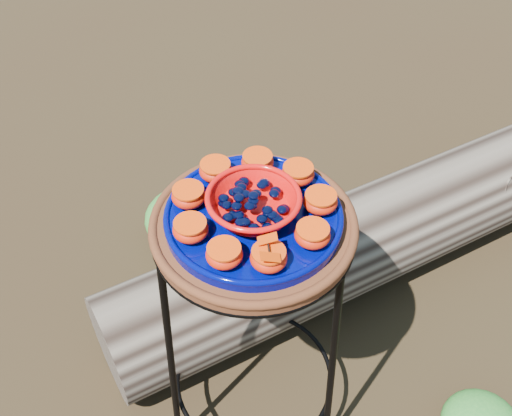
# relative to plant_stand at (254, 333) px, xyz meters

# --- Properties ---
(ground) EXTENTS (60.00, 60.00, 0.00)m
(ground) POSITION_rel_plant_stand_xyz_m (0.00, 0.00, -0.35)
(ground) COLOR black
(plant_stand) EXTENTS (0.44, 0.44, 0.70)m
(plant_stand) POSITION_rel_plant_stand_xyz_m (0.00, 0.00, 0.00)
(plant_stand) COLOR black
(plant_stand) RESTS_ON ground
(terracotta_saucer) EXTENTS (0.40, 0.40, 0.03)m
(terracotta_saucer) POSITION_rel_plant_stand_xyz_m (0.00, 0.00, 0.37)
(terracotta_saucer) COLOR #4C2712
(terracotta_saucer) RESTS_ON plant_stand
(cobalt_plate) EXTENTS (0.34, 0.34, 0.02)m
(cobalt_plate) POSITION_rel_plant_stand_xyz_m (0.00, 0.00, 0.39)
(cobalt_plate) COLOR #00033F
(cobalt_plate) RESTS_ON terracotta_saucer
(red_bowl) EXTENTS (0.17, 0.17, 0.05)m
(red_bowl) POSITION_rel_plant_stand_xyz_m (0.00, 0.00, 0.43)
(red_bowl) COLOR red
(red_bowl) RESTS_ON cobalt_plate
(glass_gems) EXTENTS (0.13, 0.13, 0.02)m
(glass_gems) POSITION_rel_plant_stand_xyz_m (0.00, 0.00, 0.46)
(glass_gems) COLOR black
(glass_gems) RESTS_ON red_bowl
(orange_half_0) EXTENTS (0.07, 0.07, 0.04)m
(orange_half_0) POSITION_rel_plant_stand_xyz_m (0.03, -0.12, 0.42)
(orange_half_0) COLOR #AA1F0E
(orange_half_0) RESTS_ON cobalt_plate
(orange_half_1) EXTENTS (0.07, 0.07, 0.04)m
(orange_half_1) POSITION_rel_plant_stand_xyz_m (0.11, -0.06, 0.42)
(orange_half_1) COLOR #AA1F0E
(orange_half_1) RESTS_ON cobalt_plate
(orange_half_2) EXTENTS (0.07, 0.07, 0.04)m
(orange_half_2) POSITION_rel_plant_stand_xyz_m (0.13, 0.02, 0.42)
(orange_half_2) COLOR #AA1F0E
(orange_half_2) RESTS_ON cobalt_plate
(orange_half_3) EXTENTS (0.07, 0.07, 0.04)m
(orange_half_3) POSITION_rel_plant_stand_xyz_m (0.08, 0.10, 0.42)
(orange_half_3) COLOR #AA1F0E
(orange_half_3) RESTS_ON cobalt_plate
(orange_half_4) EXTENTS (0.07, 0.07, 0.04)m
(orange_half_4) POSITION_rel_plant_stand_xyz_m (-0.00, 0.13, 0.42)
(orange_half_4) COLOR #AA1F0E
(orange_half_4) RESTS_ON cobalt_plate
(orange_half_5) EXTENTS (0.07, 0.07, 0.04)m
(orange_half_5) POSITION_rel_plant_stand_xyz_m (-0.08, 0.10, 0.42)
(orange_half_5) COLOR #AA1F0E
(orange_half_5) RESTS_ON cobalt_plate
(orange_half_6) EXTENTS (0.07, 0.07, 0.04)m
(orange_half_6) POSITION_rel_plant_stand_xyz_m (-0.13, 0.02, 0.42)
(orange_half_6) COLOR #AA1F0E
(orange_half_6) RESTS_ON cobalt_plate
(orange_half_7) EXTENTS (0.07, 0.07, 0.04)m
(orange_half_7) POSITION_rel_plant_stand_xyz_m (-0.11, -0.06, 0.42)
(orange_half_7) COLOR #AA1F0E
(orange_half_7) RESTS_ON cobalt_plate
(orange_half_8) EXTENTS (0.07, 0.07, 0.04)m
(orange_half_8) POSITION_rel_plant_stand_xyz_m (-0.04, -0.12, 0.42)
(orange_half_8) COLOR #AA1F0E
(orange_half_8) RESTS_ON cobalt_plate
(butterfly) EXTENTS (0.08, 0.06, 0.01)m
(butterfly) POSITION_rel_plant_stand_xyz_m (0.03, -0.12, 0.45)
(butterfly) COLOR #D23503
(butterfly) RESTS_ON orange_half_0
(driftwood_log) EXTENTS (1.62, 1.25, 0.31)m
(driftwood_log) POSITION_rel_plant_stand_xyz_m (0.30, 0.49, -0.20)
(driftwood_log) COLOR black
(driftwood_log) RESTS_ON ground
(foliage_left) EXTENTS (0.29, 0.29, 0.15)m
(foliage_left) POSITION_rel_plant_stand_xyz_m (-0.27, 0.18, -0.28)
(foliage_left) COLOR #246C25
(foliage_left) RESTS_ON ground
(foliage_back) EXTENTS (0.29, 0.29, 0.15)m
(foliage_back) POSITION_rel_plant_stand_xyz_m (-0.26, 0.63, -0.28)
(foliage_back) COLOR #246C25
(foliage_back) RESTS_ON ground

